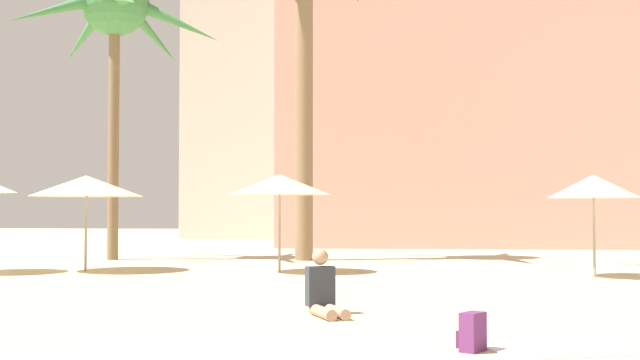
{
  "coord_description": "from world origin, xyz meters",
  "views": [
    {
      "loc": [
        0.89,
        -5.7,
        1.52
      ],
      "look_at": [
        -0.12,
        4.8,
        1.9
      ],
      "focal_mm": 46.27,
      "sensor_mm": 36.0,
      "label": 1
    }
  ],
  "objects_px": {
    "beach_towel": "(567,351)",
    "person_mid_left": "(324,292)",
    "palm_tree_far_left": "(116,14)",
    "cafe_umbrella_3": "(280,185)",
    "backpack": "(472,333)",
    "cafe_umbrella_2": "(594,186)",
    "cafe_umbrella_1": "(86,186)"
  },
  "relations": [
    {
      "from": "palm_tree_far_left",
      "to": "beach_towel",
      "type": "relative_size",
      "value": 5.84
    },
    {
      "from": "palm_tree_far_left",
      "to": "backpack",
      "type": "bearing_deg",
      "value": -58.61
    },
    {
      "from": "cafe_umbrella_3",
      "to": "beach_towel",
      "type": "relative_size",
      "value": 1.62
    },
    {
      "from": "cafe_umbrella_3",
      "to": "beach_towel",
      "type": "height_order",
      "value": "cafe_umbrella_3"
    },
    {
      "from": "cafe_umbrella_3",
      "to": "backpack",
      "type": "distance_m",
      "value": 11.66
    },
    {
      "from": "person_mid_left",
      "to": "cafe_umbrella_2",
      "type": "bearing_deg",
      "value": 119.66
    },
    {
      "from": "palm_tree_far_left",
      "to": "cafe_umbrella_3",
      "type": "distance_m",
      "value": 9.18
    },
    {
      "from": "cafe_umbrella_3",
      "to": "beach_towel",
      "type": "xyz_separation_m",
      "value": [
        4.69,
        -10.8,
        -2.13
      ]
    },
    {
      "from": "beach_towel",
      "to": "backpack",
      "type": "distance_m",
      "value": 1.04
    },
    {
      "from": "cafe_umbrella_2",
      "to": "cafe_umbrella_3",
      "type": "bearing_deg",
      "value": 173.9
    },
    {
      "from": "cafe_umbrella_1",
      "to": "person_mid_left",
      "type": "height_order",
      "value": "cafe_umbrella_1"
    },
    {
      "from": "cafe_umbrella_2",
      "to": "beach_towel",
      "type": "height_order",
      "value": "cafe_umbrella_2"
    },
    {
      "from": "backpack",
      "to": "palm_tree_far_left",
      "type": "bearing_deg",
      "value": -25.69
    },
    {
      "from": "cafe_umbrella_2",
      "to": "cafe_umbrella_3",
      "type": "relative_size",
      "value": 0.93
    },
    {
      "from": "cafe_umbrella_1",
      "to": "person_mid_left",
      "type": "xyz_separation_m",
      "value": [
        6.67,
        -7.99,
        -1.78
      ]
    },
    {
      "from": "beach_towel",
      "to": "person_mid_left",
      "type": "height_order",
      "value": "person_mid_left"
    },
    {
      "from": "cafe_umbrella_2",
      "to": "cafe_umbrella_1",
      "type": "bearing_deg",
      "value": 176.61
    },
    {
      "from": "cafe_umbrella_3",
      "to": "backpack",
      "type": "bearing_deg",
      "value": -71.38
    },
    {
      "from": "palm_tree_far_left",
      "to": "beach_towel",
      "type": "bearing_deg",
      "value": -55.78
    },
    {
      "from": "cafe_umbrella_1",
      "to": "cafe_umbrella_2",
      "type": "height_order",
      "value": "cafe_umbrella_1"
    },
    {
      "from": "backpack",
      "to": "cafe_umbrella_2",
      "type": "bearing_deg",
      "value": -76.72
    },
    {
      "from": "palm_tree_far_left",
      "to": "backpack",
      "type": "xyz_separation_m",
      "value": [
        9.47,
        -15.51,
        -7.36
      ]
    },
    {
      "from": "palm_tree_far_left",
      "to": "cafe_umbrella_1",
      "type": "xyz_separation_m",
      "value": [
        0.94,
        -4.67,
        -5.44
      ]
    },
    {
      "from": "beach_towel",
      "to": "person_mid_left",
      "type": "bearing_deg",
      "value": 136.3
    },
    {
      "from": "cafe_umbrella_2",
      "to": "beach_towel",
      "type": "distance_m",
      "value": 10.55
    },
    {
      "from": "cafe_umbrella_3",
      "to": "cafe_umbrella_2",
      "type": "bearing_deg",
      "value": -6.1
    },
    {
      "from": "cafe_umbrella_3",
      "to": "cafe_umbrella_1",
      "type": "bearing_deg",
      "value": -179.3
    },
    {
      "from": "palm_tree_far_left",
      "to": "backpack",
      "type": "distance_m",
      "value": 19.61
    },
    {
      "from": "beach_towel",
      "to": "backpack",
      "type": "height_order",
      "value": "backpack"
    },
    {
      "from": "beach_towel",
      "to": "backpack",
      "type": "xyz_separation_m",
      "value": [
        -1.02,
        -0.1,
        0.19
      ]
    },
    {
      "from": "beach_towel",
      "to": "person_mid_left",
      "type": "xyz_separation_m",
      "value": [
        -2.87,
        2.75,
        0.33
      ]
    },
    {
      "from": "palm_tree_far_left",
      "to": "cafe_umbrella_3",
      "type": "height_order",
      "value": "palm_tree_far_left"
    }
  ]
}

